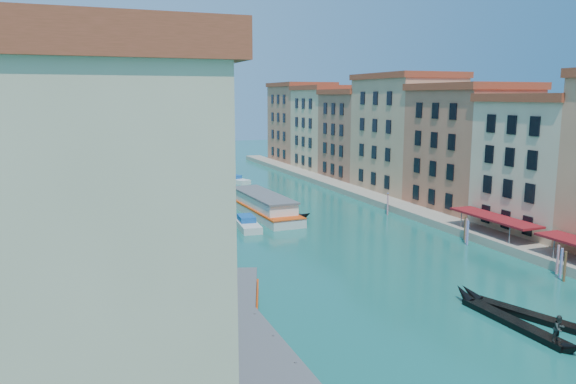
% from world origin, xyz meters
% --- Properties ---
extents(left_bank_palazzos, '(12.80, 128.40, 21.00)m').
position_xyz_m(left_bank_palazzos, '(-26.00, 64.68, 9.71)').
color(left_bank_palazzos, tan).
rests_on(left_bank_palazzos, ground).
extents(right_bank_palazzos, '(12.80, 128.40, 21.00)m').
position_xyz_m(right_bank_palazzos, '(30.00, 65.00, 9.75)').
color(right_bank_palazzos, '#97463C').
rests_on(right_bank_palazzos, ground).
extents(quay, '(4.00, 140.00, 1.00)m').
position_xyz_m(quay, '(22.00, 65.00, 0.50)').
color(quay, gray).
rests_on(quay, ground).
extents(mooring_poles_right, '(1.44, 54.24, 3.20)m').
position_xyz_m(mooring_poles_right, '(19.10, 28.80, 1.30)').
color(mooring_poles_right, brown).
rests_on(mooring_poles_right, ground).
extents(vaporetto_near, '(9.74, 18.78, 2.74)m').
position_xyz_m(vaporetto_near, '(-14.00, 24.44, 1.23)').
color(vaporetto_near, silver).
rests_on(vaporetto_near, ground).
extents(vaporetto_far, '(5.54, 20.94, 3.09)m').
position_xyz_m(vaporetto_far, '(1.46, 63.71, 1.39)').
color(vaporetto_far, silver).
rests_on(vaporetto_far, ground).
extents(gondola_fore, '(5.11, 12.14, 2.51)m').
position_xyz_m(gondola_fore, '(8.86, 19.05, 0.42)').
color(gondola_fore, black).
rests_on(gondola_fore, ground).
extents(gondola_right, '(1.61, 13.02, 2.59)m').
position_xyz_m(gondola_right, '(6.60, 18.31, 0.50)').
color(gondola_right, black).
rests_on(gondola_right, ground).
extents(gondola_far, '(8.20, 10.60, 1.77)m').
position_xyz_m(gondola_far, '(3.12, 63.26, 0.36)').
color(gondola_far, black).
rests_on(gondola_far, ground).
extents(motorboat_mid, '(3.10, 7.93, 1.60)m').
position_xyz_m(motorboat_mid, '(-3.14, 56.25, 0.62)').
color(motorboat_mid, silver).
rests_on(motorboat_mid, ground).
extents(motorboat_far, '(4.92, 7.77, 1.54)m').
position_xyz_m(motorboat_far, '(5.81, 95.02, 0.60)').
color(motorboat_far, white).
rests_on(motorboat_far, ground).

